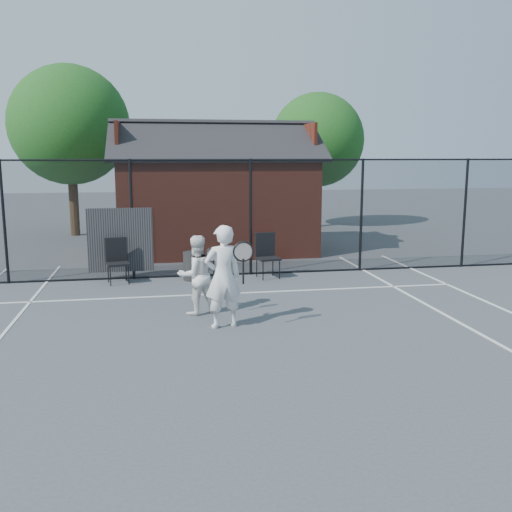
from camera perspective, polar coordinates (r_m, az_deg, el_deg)
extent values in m
plane|color=#42474B|center=(10.03, -1.40, -7.88)|extent=(80.00, 80.00, 0.00)
cube|color=silver|center=(12.89, -3.43, -3.79)|extent=(11.00, 0.06, 0.01)
cube|color=silver|center=(12.75, -3.35, -3.95)|extent=(0.06, 0.30, 0.01)
cylinder|color=black|center=(14.95, -23.88, 3.10)|extent=(0.07, 0.07, 3.00)
cylinder|color=black|center=(14.53, -12.30, 3.56)|extent=(0.07, 0.07, 3.00)
cylinder|color=black|center=(14.73, -0.54, 3.87)|extent=(0.07, 0.07, 3.00)
cylinder|color=black|center=(15.51, 10.49, 4.02)|extent=(0.07, 0.07, 3.00)
cylinder|color=black|center=(16.80, 20.14, 4.02)|extent=(0.07, 0.07, 3.00)
cylinder|color=black|center=(14.51, -4.50, 9.57)|extent=(22.00, 0.04, 0.04)
cylinder|color=black|center=(14.83, -4.34, -1.87)|extent=(22.00, 0.04, 0.04)
cube|color=black|center=(14.59, -4.42, 3.78)|extent=(22.00, 3.00, 0.01)
cube|color=black|center=(14.59, -13.41, 1.56)|extent=(1.60, 0.04, 1.60)
cube|color=maroon|center=(18.60, -4.13, 5.14)|extent=(6.00, 4.00, 3.00)
cube|color=black|center=(17.55, -3.86, 11.49)|extent=(6.50, 2.36, 1.32)
cube|color=black|center=(19.54, -4.52, 11.34)|extent=(6.50, 2.36, 1.32)
cube|color=maroon|center=(18.47, -13.53, 11.17)|extent=(0.10, 2.80, 1.06)
cube|color=maroon|center=(19.08, 4.82, 11.37)|extent=(0.10, 2.80, 1.06)
cylinder|color=#302213|center=(23.21, -17.75, 5.08)|extent=(0.36, 0.36, 2.52)
sphere|color=#134313|center=(23.16, -18.15, 12.33)|extent=(4.48, 4.48, 4.48)
cylinder|color=#302213|center=(25.00, 6.05, 5.49)|extent=(0.36, 0.36, 2.23)
sphere|color=#134313|center=(24.93, 6.16, 11.47)|extent=(3.97, 3.97, 3.97)
imported|color=white|center=(10.26, -3.33, -2.07)|extent=(0.76, 0.58, 1.87)
torus|color=black|center=(9.84, -1.29, 0.46)|extent=(0.37, 0.03, 0.37)
cylinder|color=black|center=(9.90, -1.28, -1.54)|extent=(0.03, 0.03, 0.45)
imported|color=white|center=(11.20, -6.01, -1.89)|extent=(0.91, 0.81, 1.56)
torus|color=black|center=(10.84, -4.29, 0.13)|extent=(0.31, 0.02, 0.31)
cylinder|color=black|center=(10.89, -4.27, -1.37)|extent=(0.03, 0.03, 0.37)
cube|color=black|center=(14.22, -13.65, -0.56)|extent=(0.61, 0.63, 1.08)
cube|color=black|center=(14.42, 1.22, -0.04)|extent=(0.63, 0.65, 1.12)
cylinder|color=#242424|center=(14.33, -6.32, -1.00)|extent=(0.51, 0.51, 0.71)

